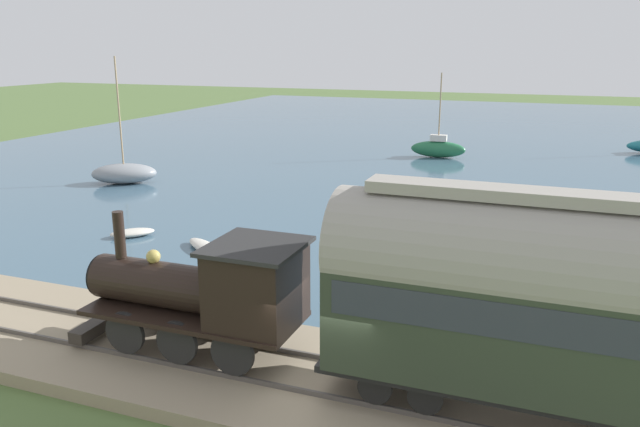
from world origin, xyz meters
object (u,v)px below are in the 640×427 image
sailboat_gray (124,173)px  rowboat_far_out (508,248)px  sailboat_green (438,148)px  rowboat_near_shore (132,233)px  steam_locomotive (211,289)px  rowboat_mid_harbor (206,248)px  passenger_coach (536,296)px

sailboat_gray → rowboat_far_out: sailboat_gray is taller
sailboat_gray → sailboat_green: sailboat_gray is taller
rowboat_near_shore → sailboat_gray: bearing=-4.3°
sailboat_green → rowboat_near_shore: 25.88m
rowboat_far_out → rowboat_near_shore: rowboat_far_out is taller
sailboat_gray → sailboat_green: 22.25m
steam_locomotive → rowboat_mid_harbor: size_ratio=2.20×
rowboat_mid_harbor → rowboat_far_out: bearing=-34.6°
steam_locomotive → sailboat_gray: sailboat_gray is taller
steam_locomotive → sailboat_gray: (17.51, 16.23, -1.55)m
rowboat_mid_harbor → passenger_coach: bearing=-87.7°
sailboat_gray → sailboat_green: bearing=-74.8°
steam_locomotive → rowboat_far_out: size_ratio=2.54×
passenger_coach → sailboat_green: sailboat_green is taller
passenger_coach → sailboat_gray: 29.62m
rowboat_far_out → steam_locomotive: bearing=-154.2°
steam_locomotive → sailboat_green: sailboat_green is taller
sailboat_gray → rowboat_mid_harbor: sailboat_gray is taller
steam_locomotive → passenger_coach: 7.59m
steam_locomotive → rowboat_mid_harbor: steam_locomotive is taller
sailboat_gray → passenger_coach: bearing=-155.7°
rowboat_far_out → passenger_coach: bearing=-121.4°
steam_locomotive → rowboat_near_shore: bearing=46.1°
rowboat_mid_harbor → rowboat_near_shore: bearing=116.2°
passenger_coach → rowboat_mid_harbor: 15.27m
passenger_coach → rowboat_mid_harbor: passenger_coach is taller
passenger_coach → sailboat_green: size_ratio=1.44×
sailboat_green → rowboat_mid_harbor: size_ratio=2.20×
sailboat_gray → rowboat_near_shore: bearing=-170.1°
steam_locomotive → sailboat_gray: size_ratio=0.83×
passenger_coach → rowboat_mid_harbor: (8.11, 12.59, -2.96)m
rowboat_mid_harbor → rowboat_near_shore: rowboat_near_shore is taller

